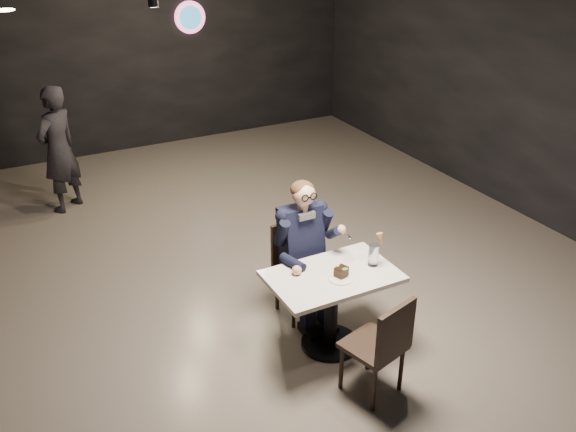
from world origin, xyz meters
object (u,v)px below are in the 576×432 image
chair_far (301,273)px  passerby (58,150)px  chair_near (373,344)px  seated_man (301,249)px  sundae_glass (373,255)px  main_table (331,310)px

chair_far → passerby: bearing=114.6°
chair_near → seated_man: 1.21m
chair_far → sundae_glass: (0.39, -0.58, 0.39)m
seated_man → passerby: passerby is taller
chair_near → passerby: passerby is taller
chair_far → seated_man: size_ratio=0.64×
main_table → chair_near: bearing=-90.0°
sundae_glass → chair_far: bearing=123.8°
main_table → chair_far: size_ratio=1.20×
main_table → sundae_glass: bearing=-4.9°
main_table → seated_man: bearing=90.0°
chair_near → sundae_glass: 0.82m
sundae_glass → passerby: (-1.98, 4.06, -0.03)m
main_table → seated_man: size_ratio=0.76×
chair_near → sundae_glass: sundae_glass is taller
chair_near → sundae_glass: size_ratio=4.63×
passerby → seated_man: bearing=76.0°
sundae_glass → main_table: bearing=175.1°
sundae_glass → passerby: 4.51m
chair_far → seated_man: 0.26m
passerby → main_table: bearing=72.9°
chair_far → seated_man: seated_man is taller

